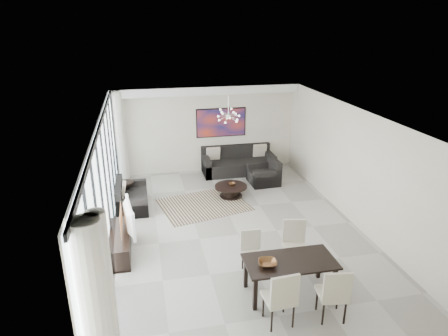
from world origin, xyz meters
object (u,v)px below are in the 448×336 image
object	(u,v)px
coffee_table	(231,190)
tv_console	(120,243)
sofa_main	(238,164)
television	(125,218)
dining_table	(290,265)

from	to	relation	value
coffee_table	tv_console	size ratio (longest dim) A/B	0.60
sofa_main	tv_console	world-z (taller)	sofa_main
sofa_main	television	distance (m)	5.57
tv_console	television	size ratio (longest dim) A/B	1.40
coffee_table	sofa_main	xyz separation A→B (m)	(0.68, 1.87, 0.10)
sofa_main	tv_console	size ratio (longest dim) A/B	1.51
coffee_table	television	bearing A→B (deg)	-141.08
sofa_main	television	world-z (taller)	television
coffee_table	dining_table	bearing A→B (deg)	-88.98
dining_table	television	bearing A→B (deg)	144.35
coffee_table	dining_table	xyz separation A→B (m)	(0.08, -4.51, 0.43)
tv_console	television	xyz separation A→B (m)	(0.16, 0.08, 0.57)
coffee_table	sofa_main	bearing A→B (deg)	70.05
dining_table	tv_console	bearing A→B (deg)	146.70
coffee_table	tv_console	world-z (taller)	tv_console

